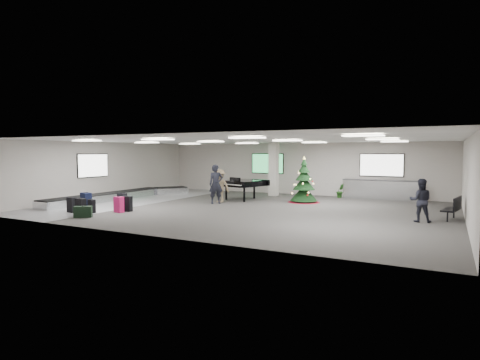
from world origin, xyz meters
The scene contains 20 objects.
ground centered at (0.00, 0.00, 0.00)m, with size 18.00×18.00×0.00m, color #3B3936.
room_envelope centered at (-0.38, 0.67, 2.33)m, with size 18.02×14.02×3.21m.
baggage_carousel centered at (-7.84, -0.08, 0.21)m, with size 2.28×9.71×0.43m.
service_counter centered at (5.00, 6.65, 0.55)m, with size 4.05×0.65×1.08m.
suitcase_0 centered at (-5.18, -5.13, 0.35)m, with size 0.48×0.31×0.73m.
suitcase_1 centered at (-5.34, -4.42, 0.29)m, with size 0.41×0.29×0.60m.
pink_suitcase centered at (-4.38, -3.79, 0.34)m, with size 0.48×0.32×0.71m.
suitcase_3 centered at (-4.28, -3.39, 0.34)m, with size 0.47×0.29×0.69m.
navy_suitcase centered at (-5.93, -4.20, 0.41)m, with size 0.61×0.46×0.85m.
suitcase_5 centered at (-6.17, -4.77, 0.33)m, with size 0.48×0.31×0.68m.
green_duffel centered at (-4.68, -5.46, 0.23)m, with size 0.75×0.68×0.48m.
suitcase_8 centered at (-5.59, -2.33, 0.33)m, with size 0.47×0.30×0.67m.
christmas_tree centered at (1.67, 3.34, 0.83)m, with size 1.70×1.70×2.42m.
grand_piano centered at (-1.63, 2.90, 0.91)m, with size 2.22×2.60×1.27m.
bench centered at (8.60, 0.75, 0.51)m, with size 0.76×1.50×0.91m.
traveler_a centered at (-2.14, 0.74, 1.00)m, with size 0.73×0.48×2.00m, color black.
traveler_b centered at (-2.26, 1.35, 0.87)m, with size 1.12×0.64×1.73m, color #867253.
traveler_bench centered at (7.47, -0.36, 0.82)m, with size 0.80×0.62×1.64m, color black.
potted_plant_left centered at (2.87, 6.29, 0.40)m, with size 0.45×0.36×0.81m, color #1B4315.
potted_plant_right centered at (7.09, 6.50, 0.38)m, with size 0.42×0.42×0.76m, color #1B4315.
Camera 1 is at (8.36, -16.75, 2.64)m, focal length 30.00 mm.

